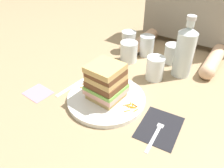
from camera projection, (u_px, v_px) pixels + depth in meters
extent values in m
plane|color=#9E8460|center=(109.00, 98.00, 0.81)|extent=(3.00, 3.00, 0.00)
cylinder|color=white|center=(107.00, 99.00, 0.79)|extent=(0.28, 0.28, 0.02)
cube|color=tan|center=(107.00, 95.00, 0.78)|extent=(0.11, 0.11, 0.02)
cube|color=#E0A393|center=(107.00, 91.00, 0.77)|extent=(0.13, 0.12, 0.02)
cube|color=#7AB74C|center=(107.00, 87.00, 0.76)|extent=(0.13, 0.12, 0.01)
cube|color=brown|center=(107.00, 83.00, 0.75)|extent=(0.12, 0.11, 0.02)
cube|color=tan|center=(107.00, 78.00, 0.74)|extent=(0.11, 0.11, 0.02)
cube|color=brown|center=(107.00, 73.00, 0.72)|extent=(0.11, 0.11, 0.02)
cube|color=tan|center=(106.00, 68.00, 0.71)|extent=(0.11, 0.11, 0.02)
cylinder|color=orange|center=(88.00, 86.00, 0.84)|extent=(0.01, 0.02, 0.00)
cylinder|color=orange|center=(87.00, 87.00, 0.83)|extent=(0.03, 0.00, 0.00)
cylinder|color=orange|center=(89.00, 87.00, 0.83)|extent=(0.01, 0.02, 0.00)
cylinder|color=orange|center=(84.00, 84.00, 0.85)|extent=(0.02, 0.01, 0.00)
cylinder|color=orange|center=(93.00, 87.00, 0.83)|extent=(0.01, 0.03, 0.00)
cylinder|color=orange|center=(92.00, 86.00, 0.84)|extent=(0.02, 0.03, 0.00)
cylinder|color=orange|center=(83.00, 88.00, 0.83)|extent=(0.02, 0.01, 0.00)
cylinder|color=orange|center=(128.00, 105.00, 0.75)|extent=(0.02, 0.02, 0.00)
cylinder|color=orange|center=(131.00, 107.00, 0.74)|extent=(0.03, 0.01, 0.00)
cylinder|color=orange|center=(136.00, 110.00, 0.73)|extent=(0.01, 0.02, 0.00)
cylinder|color=orange|center=(127.00, 111.00, 0.73)|extent=(0.02, 0.02, 0.00)
cylinder|color=orange|center=(132.00, 105.00, 0.75)|extent=(0.02, 0.02, 0.00)
cylinder|color=orange|center=(130.00, 105.00, 0.75)|extent=(0.01, 0.03, 0.00)
cylinder|color=orange|center=(126.00, 105.00, 0.75)|extent=(0.02, 0.02, 0.00)
cylinder|color=orange|center=(133.00, 108.00, 0.74)|extent=(0.02, 0.01, 0.00)
cylinder|color=orange|center=(135.00, 105.00, 0.75)|extent=(0.02, 0.01, 0.00)
cube|color=black|center=(160.00, 127.00, 0.69)|extent=(0.13, 0.16, 0.00)
cube|color=silver|center=(153.00, 139.00, 0.65)|extent=(0.02, 0.11, 0.00)
cube|color=silver|center=(161.00, 125.00, 0.69)|extent=(0.02, 0.02, 0.00)
cylinder|color=silver|center=(166.00, 120.00, 0.71)|extent=(0.01, 0.04, 0.00)
cylinder|color=silver|center=(164.00, 120.00, 0.71)|extent=(0.01, 0.04, 0.00)
cylinder|color=silver|center=(163.00, 119.00, 0.72)|extent=(0.01, 0.04, 0.00)
cylinder|color=silver|center=(161.00, 118.00, 0.72)|extent=(0.01, 0.04, 0.00)
cube|color=silver|center=(66.00, 90.00, 0.84)|extent=(0.02, 0.10, 0.00)
cube|color=silver|center=(85.00, 78.00, 0.91)|extent=(0.03, 0.11, 0.00)
cylinder|color=white|center=(155.00, 68.00, 0.88)|extent=(0.07, 0.07, 0.10)
cylinder|color=orange|center=(154.00, 72.00, 0.89)|extent=(0.06, 0.06, 0.06)
cylinder|color=silver|center=(184.00, 55.00, 0.88)|extent=(0.08, 0.08, 0.18)
cone|color=silver|center=(189.00, 30.00, 0.82)|extent=(0.08, 0.08, 0.03)
cylinder|color=silver|center=(191.00, 23.00, 0.81)|extent=(0.03, 0.03, 0.03)
cylinder|color=silver|center=(192.00, 18.00, 0.80)|extent=(0.03, 0.03, 0.01)
cylinder|color=silver|center=(147.00, 46.00, 1.05)|extent=(0.07, 0.07, 0.10)
cylinder|color=silver|center=(129.00, 52.00, 1.00)|extent=(0.08, 0.08, 0.09)
cylinder|color=silver|center=(172.00, 54.00, 0.99)|extent=(0.07, 0.07, 0.09)
cylinder|color=silver|center=(129.00, 41.00, 1.08)|extent=(0.07, 0.07, 0.10)
cube|color=pink|center=(38.00, 93.00, 0.83)|extent=(0.10, 0.09, 0.00)
cylinder|color=#DBAD89|center=(143.00, 41.00, 1.13)|extent=(0.06, 0.23, 0.06)
cylinder|color=#DBAD89|center=(214.00, 60.00, 0.97)|extent=(0.06, 0.23, 0.06)
sphere|color=#DBAD89|center=(132.00, 50.00, 1.05)|extent=(0.06, 0.06, 0.06)
sphere|color=#DBAD89|center=(207.00, 72.00, 0.89)|extent=(0.06, 0.06, 0.06)
cube|color=gray|center=(195.00, 3.00, 1.07)|extent=(0.46, 0.13, 0.35)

